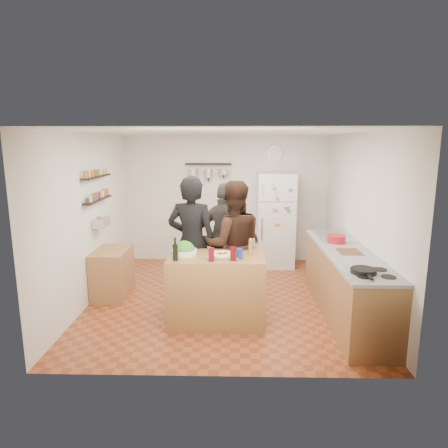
{
  "coord_description": "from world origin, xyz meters",
  "views": [
    {
      "loc": [
        0.14,
        -5.8,
        2.35
      ],
      "look_at": [
        0.0,
        0.1,
        1.15
      ],
      "focal_mm": 32.0,
      "sensor_mm": 36.0,
      "label": 1
    }
  ],
  "objects_px": {
    "red_bowl": "(336,239)",
    "wall_clock": "(275,154)",
    "wine_bottle": "(175,253)",
    "side_table": "(113,273)",
    "person_left": "(192,243)",
    "person_center": "(233,245)",
    "salt_canister": "(239,254)",
    "salad_bowl": "(184,252)",
    "pepper_mill": "(251,248)",
    "counter_run": "(346,284)",
    "fridge": "(275,220)",
    "person_back": "(226,238)",
    "skillet": "(363,271)",
    "prep_island": "(216,289)"
  },
  "relations": [
    {
      "from": "red_bowl",
      "to": "wall_clock",
      "type": "height_order",
      "value": "wall_clock"
    },
    {
      "from": "wine_bottle",
      "to": "side_table",
      "type": "xyz_separation_m",
      "value": [
        -1.16,
        1.12,
        -0.65
      ]
    },
    {
      "from": "person_left",
      "to": "person_center",
      "type": "bearing_deg",
      "value": -162.37
    },
    {
      "from": "person_center",
      "to": "wall_clock",
      "type": "height_order",
      "value": "wall_clock"
    },
    {
      "from": "salt_canister",
      "to": "red_bowl",
      "type": "xyz_separation_m",
      "value": [
        1.43,
        0.83,
        0.0
      ]
    },
    {
      "from": "salad_bowl",
      "to": "pepper_mill",
      "type": "height_order",
      "value": "pepper_mill"
    },
    {
      "from": "counter_run",
      "to": "side_table",
      "type": "xyz_separation_m",
      "value": [
        -3.44,
        0.65,
        -0.09
      ]
    },
    {
      "from": "person_center",
      "to": "counter_run",
      "type": "bearing_deg",
      "value": 160.24
    },
    {
      "from": "salt_canister",
      "to": "fridge",
      "type": "distance_m",
      "value": 2.77
    },
    {
      "from": "person_left",
      "to": "person_back",
      "type": "xyz_separation_m",
      "value": [
        0.47,
        0.65,
        -0.08
      ]
    },
    {
      "from": "red_bowl",
      "to": "fridge",
      "type": "height_order",
      "value": "fridge"
    },
    {
      "from": "wine_bottle",
      "to": "wall_clock",
      "type": "xyz_separation_m",
      "value": [
        1.53,
        3.1,
        1.14
      ]
    },
    {
      "from": "skillet",
      "to": "fridge",
      "type": "height_order",
      "value": "fridge"
    },
    {
      "from": "wine_bottle",
      "to": "person_center",
      "type": "distance_m",
      "value": 1.06
    },
    {
      "from": "red_bowl",
      "to": "pepper_mill",
      "type": "bearing_deg",
      "value": -152.81
    },
    {
      "from": "salad_bowl",
      "to": "red_bowl",
      "type": "bearing_deg",
      "value": 17.01
    },
    {
      "from": "counter_run",
      "to": "wine_bottle",
      "type": "bearing_deg",
      "value": -168.31
    },
    {
      "from": "pepper_mill",
      "to": "person_left",
      "type": "relative_size",
      "value": 0.09
    },
    {
      "from": "prep_island",
      "to": "red_bowl",
      "type": "distance_m",
      "value": 1.94
    },
    {
      "from": "prep_island",
      "to": "wall_clock",
      "type": "distance_m",
      "value": 3.5
    },
    {
      "from": "person_back",
      "to": "side_table",
      "type": "distance_m",
      "value": 1.85
    },
    {
      "from": "prep_island",
      "to": "person_left",
      "type": "bearing_deg",
      "value": 127.51
    },
    {
      "from": "salad_bowl",
      "to": "person_left",
      "type": "distance_m",
      "value": 0.43
    },
    {
      "from": "salad_bowl",
      "to": "person_center",
      "type": "xyz_separation_m",
      "value": [
        0.64,
        0.5,
        -0.03
      ]
    },
    {
      "from": "pepper_mill",
      "to": "red_bowl",
      "type": "relative_size",
      "value": 0.68
    },
    {
      "from": "red_bowl",
      "to": "salad_bowl",
      "type": "bearing_deg",
      "value": -162.99
    },
    {
      "from": "person_center",
      "to": "counter_run",
      "type": "xyz_separation_m",
      "value": [
        1.56,
        -0.3,
        -0.47
      ]
    },
    {
      "from": "fridge",
      "to": "side_table",
      "type": "distance_m",
      "value": 3.2
    },
    {
      "from": "pepper_mill",
      "to": "red_bowl",
      "type": "bearing_deg",
      "value": 27.19
    },
    {
      "from": "person_center",
      "to": "counter_run",
      "type": "distance_m",
      "value": 1.66
    },
    {
      "from": "prep_island",
      "to": "fridge",
      "type": "height_order",
      "value": "fridge"
    },
    {
      "from": "person_left",
      "to": "person_back",
      "type": "height_order",
      "value": "person_left"
    },
    {
      "from": "person_back",
      "to": "person_center",
      "type": "bearing_deg",
      "value": 114.36
    },
    {
      "from": "pepper_mill",
      "to": "person_center",
      "type": "bearing_deg",
      "value": 114.93
    },
    {
      "from": "counter_run",
      "to": "fridge",
      "type": "relative_size",
      "value": 1.46
    },
    {
      "from": "person_center",
      "to": "wall_clock",
      "type": "bearing_deg",
      "value": -118.12
    },
    {
      "from": "red_bowl",
      "to": "fridge",
      "type": "bearing_deg",
      "value": 110.79
    },
    {
      "from": "person_back",
      "to": "fridge",
      "type": "relative_size",
      "value": 0.97
    },
    {
      "from": "person_back",
      "to": "side_table",
      "type": "relative_size",
      "value": 2.19
    },
    {
      "from": "salt_canister",
      "to": "person_center",
      "type": "height_order",
      "value": "person_center"
    },
    {
      "from": "counter_run",
      "to": "salt_canister",
      "type": "bearing_deg",
      "value": -165.9
    },
    {
      "from": "salad_bowl",
      "to": "skillet",
      "type": "xyz_separation_m",
      "value": [
        2.1,
        -0.74,
        0.0
      ]
    },
    {
      "from": "fridge",
      "to": "salt_canister",
      "type": "bearing_deg",
      "value": -105.29
    },
    {
      "from": "salad_bowl",
      "to": "red_bowl",
      "type": "relative_size",
      "value": 1.28
    },
    {
      "from": "salt_canister",
      "to": "side_table",
      "type": "xyz_separation_m",
      "value": [
        -1.96,
        1.02,
        -0.61
      ]
    },
    {
      "from": "skillet",
      "to": "pepper_mill",
      "type": "bearing_deg",
      "value": 148.81
    },
    {
      "from": "salt_canister",
      "to": "counter_run",
      "type": "height_order",
      "value": "salt_canister"
    },
    {
      "from": "person_left",
      "to": "person_back",
      "type": "distance_m",
      "value": 0.8
    },
    {
      "from": "wall_clock",
      "to": "person_center",
      "type": "bearing_deg",
      "value": -109.28
    },
    {
      "from": "salt_canister",
      "to": "person_center",
      "type": "relative_size",
      "value": 0.07
    }
  ]
}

